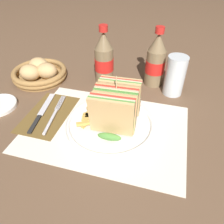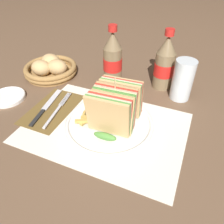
# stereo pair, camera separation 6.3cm
# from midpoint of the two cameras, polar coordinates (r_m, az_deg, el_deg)

# --- Properties ---
(ground_plane) EXTENTS (4.00, 4.00, 0.00)m
(ground_plane) POSITION_cam_midpoint_polar(r_m,az_deg,el_deg) (0.62, 2.14, -5.59)
(ground_plane) COLOR brown
(placemat) EXTENTS (0.46, 0.33, 0.00)m
(placemat) POSITION_cam_midpoint_polar(r_m,az_deg,el_deg) (0.64, 0.90, -4.12)
(placemat) COLOR silver
(placemat) RESTS_ON ground_plane
(plate_main) EXTENTS (0.26, 0.26, 0.02)m
(plate_main) POSITION_cam_midpoint_polar(r_m,az_deg,el_deg) (0.64, 2.13, -3.24)
(plate_main) COLOR white
(plate_main) RESTS_ON ground_plane
(club_sandwich) EXTENTS (0.12, 0.16, 0.15)m
(club_sandwich) POSITION_cam_midpoint_polar(r_m,az_deg,el_deg) (0.59, 3.84, 1.13)
(club_sandwich) COLOR tan
(club_sandwich) RESTS_ON plate_main
(fries_pile) EXTENTS (0.08, 0.11, 0.02)m
(fries_pile) POSITION_cam_midpoint_polar(r_m,az_deg,el_deg) (0.63, -1.95, -1.12)
(fries_pile) COLOR gold
(fries_pile) RESTS_ON plate_main
(ketchup_blob) EXTENTS (0.05, 0.04, 0.02)m
(ketchup_blob) POSITION_cam_midpoint_polar(r_m,az_deg,el_deg) (0.66, -1.27, 0.31)
(ketchup_blob) COLOR maroon
(ketchup_blob) RESTS_ON plate_main
(napkin) EXTENTS (0.13, 0.21, 0.00)m
(napkin) POSITION_cam_midpoint_polar(r_m,az_deg,el_deg) (0.72, -12.92, 0.73)
(napkin) COLOR brown
(napkin) RESTS_ON ground_plane
(fork) EXTENTS (0.04, 0.19, 0.01)m
(fork) POSITION_cam_midpoint_polar(r_m,az_deg,el_deg) (0.70, -12.10, -0.18)
(fork) COLOR silver
(fork) RESTS_ON napkin
(knife) EXTENTS (0.04, 0.20, 0.00)m
(knife) POSITION_cam_midpoint_polar(r_m,az_deg,el_deg) (0.73, -14.48, 1.28)
(knife) COLOR black
(knife) RESTS_ON napkin
(coke_bottle_near) EXTENTS (0.07, 0.07, 0.21)m
(coke_bottle_near) POSITION_cam_midpoint_polar(r_m,az_deg,el_deg) (0.81, 2.47, 13.62)
(coke_bottle_near) COLOR #7A6647
(coke_bottle_near) RESTS_ON ground_plane
(coke_bottle_far) EXTENTS (0.07, 0.07, 0.21)m
(coke_bottle_far) POSITION_cam_midpoint_polar(r_m,az_deg,el_deg) (0.81, 15.83, 11.89)
(coke_bottle_far) COLOR #7A6647
(coke_bottle_far) RESTS_ON ground_plane
(glass_near) EXTENTS (0.07, 0.07, 0.14)m
(glass_near) POSITION_cam_midpoint_polar(r_m,az_deg,el_deg) (0.78, 20.12, 7.16)
(glass_near) COLOR silver
(glass_near) RESTS_ON ground_plane
(bread_basket) EXTENTS (0.21, 0.21, 0.07)m
(bread_basket) POSITION_cam_midpoint_polar(r_m,az_deg,el_deg) (0.91, -13.85, 10.93)
(bread_basket) COLOR olive
(bread_basket) RESTS_ON ground_plane
(side_saucer) EXTENTS (0.12, 0.12, 0.01)m
(side_saucer) POSITION_cam_midpoint_polar(r_m,az_deg,el_deg) (0.82, -23.65, 3.59)
(side_saucer) COLOR white
(side_saucer) RESTS_ON ground_plane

